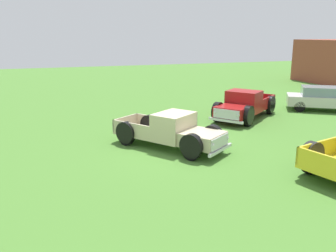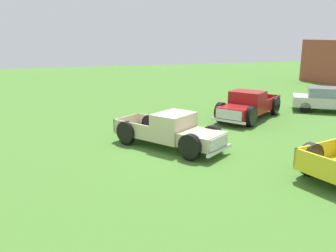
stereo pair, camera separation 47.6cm
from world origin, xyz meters
name	(u,v)px [view 2 (the right image)]	position (x,y,z in m)	size (l,w,h in m)	color
ground_plane	(174,150)	(0.00, 0.00, 0.00)	(80.00, 80.00, 0.00)	#477A2D
pickup_truck_foreground	(175,132)	(-0.18, 0.07, 0.70)	(4.91, 4.17, 1.47)	#C6B793
pickup_truck_behind_right	(247,106)	(-3.85, 5.42, 0.75)	(4.50, 5.18, 1.57)	maroon
sedan_distant_b	(331,99)	(-4.19, 11.30, 0.77)	(3.94, 4.64, 1.47)	silver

